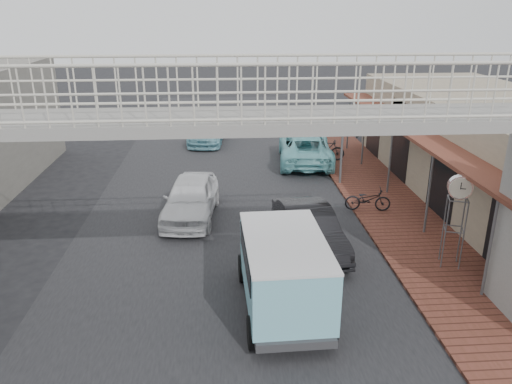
{
  "coord_description": "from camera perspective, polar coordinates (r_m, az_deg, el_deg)",
  "views": [
    {
      "loc": [
        0.07,
        -14.13,
        7.27
      ],
      "look_at": [
        1.11,
        0.75,
        1.8
      ],
      "focal_mm": 35.0,
      "sensor_mm": 36.0,
      "label": 1
    }
  ],
  "objects": [
    {
      "name": "ground",
      "position": [
        15.89,
        -3.82,
        -7.14
      ],
      "size": [
        120.0,
        120.0,
        0.0
      ],
      "primitive_type": "plane",
      "color": "black",
      "rests_on": "ground"
    },
    {
      "name": "road_strip",
      "position": [
        15.89,
        -3.82,
        -7.12
      ],
      "size": [
        10.0,
        60.0,
        0.01
      ],
      "primitive_type": "cube",
      "color": "black",
      "rests_on": "ground"
    },
    {
      "name": "sidewalk",
      "position": [
        19.67,
        15.41,
        -2.16
      ],
      "size": [
        3.0,
        40.0,
        0.1
      ],
      "primitive_type": "cube",
      "color": "brown",
      "rests_on": "ground"
    },
    {
      "name": "shophouse_row",
      "position": [
        21.8,
        26.23,
        4.08
      ],
      "size": [
        7.2,
        18.0,
        4.0
      ],
      "color": "gray",
      "rests_on": "ground"
    },
    {
      "name": "footbridge",
      "position": [
        10.92,
        -4.06,
        -1.92
      ],
      "size": [
        16.4,
        2.4,
        6.34
      ],
      "color": "gray",
      "rests_on": "ground"
    },
    {
      "name": "white_hatchback",
      "position": [
        18.46,
        -7.47,
        -0.69
      ],
      "size": [
        2.24,
        4.62,
        1.52
      ],
      "primitive_type": "imported",
      "rotation": [
        0.0,
        0.0,
        -0.1
      ],
      "color": "white",
      "rests_on": "ground"
    },
    {
      "name": "dark_sedan",
      "position": [
        16.02,
        6.1,
        -4.19
      ],
      "size": [
        2.04,
        4.42,
        1.4
      ],
      "primitive_type": "imported",
      "rotation": [
        0.0,
        0.0,
        0.14
      ],
      "color": "black",
      "rests_on": "ground"
    },
    {
      "name": "angkot_curb",
      "position": [
        25.15,
        5.62,
        5.04
      ],
      "size": [
        3.04,
        5.68,
        1.52
      ],
      "primitive_type": "imported",
      "rotation": [
        0.0,
        0.0,
        3.04
      ],
      "color": "#75C6CC",
      "rests_on": "ground"
    },
    {
      "name": "angkot_far",
      "position": [
        29.17,
        -5.53,
        6.97
      ],
      "size": [
        2.43,
        4.8,
        1.34
      ],
      "primitive_type": "imported",
      "rotation": [
        0.0,
        0.0,
        -0.12
      ],
      "color": "#68A6B5",
      "rests_on": "ground"
    },
    {
      "name": "angkot_van",
      "position": [
        12.51,
        3.1,
        -8.14
      ],
      "size": [
        2.12,
        4.4,
        2.13
      ],
      "rotation": [
        0.0,
        0.0,
        0.03
      ],
      "color": "black",
      "rests_on": "ground"
    },
    {
      "name": "motorcycle_near",
      "position": [
        19.24,
        12.65,
        -0.82
      ],
      "size": [
        1.77,
        0.84,
        0.89
      ],
      "primitive_type": "imported",
      "rotation": [
        0.0,
        0.0,
        1.42
      ],
      "color": "black",
      "rests_on": "sidewalk"
    },
    {
      "name": "motorcycle_far",
      "position": [
        25.4,
        8.06,
        4.81
      ],
      "size": [
        1.86,
        0.8,
        1.08
      ],
      "primitive_type": "imported",
      "rotation": [
        0.0,
        0.0,
        1.41
      ],
      "color": "black",
      "rests_on": "sidewalk"
    },
    {
      "name": "street_clock",
      "position": [
        15.26,
        22.21,
        0.05
      ],
      "size": [
        0.72,
        0.67,
        2.8
      ],
      "rotation": [
        0.0,
        0.0,
        -0.31
      ],
      "color": "#59595B",
      "rests_on": "sidewalk"
    },
    {
      "name": "arrow_sign",
      "position": [
        21.67,
        12.01,
        7.41
      ],
      "size": [
        1.87,
        1.21,
        3.17
      ],
      "rotation": [
        0.0,
        0.0,
        -0.12
      ],
      "color": "#59595B",
      "rests_on": "sidewalk"
    }
  ]
}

